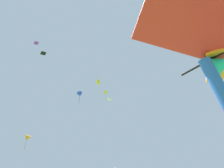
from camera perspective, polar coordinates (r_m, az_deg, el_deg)
held_stunt_kite at (r=1.92m, az=35.13°, el=10.90°), size 2.08×1.22×0.43m
distant_kite_purple_mid_left at (r=27.13m, az=-25.37°, el=13.10°), size 0.79×0.82×0.33m
distant_kite_black_mid_right at (r=30.91m, az=-23.28°, el=10.07°), size 1.16×1.17×0.33m
distant_kite_yellow_far_center at (r=35.52m, az=-4.91°, el=0.69°), size 0.84×0.65×1.08m
distant_kite_blue_overhead_distant at (r=29.20m, az=-11.38°, el=-3.70°), size 1.19×1.32×2.33m
distant_kite_orange_low_left at (r=20.65m, az=-27.97°, el=-16.64°), size 1.01×1.03×1.64m
distant_kite_white_low_right at (r=31.77m, az=-0.98°, el=-5.42°), size 0.93×0.91×0.40m
distant_kite_yellow_high_left at (r=28.99m, az=-2.31°, el=-3.28°), size 1.14×1.17×1.79m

